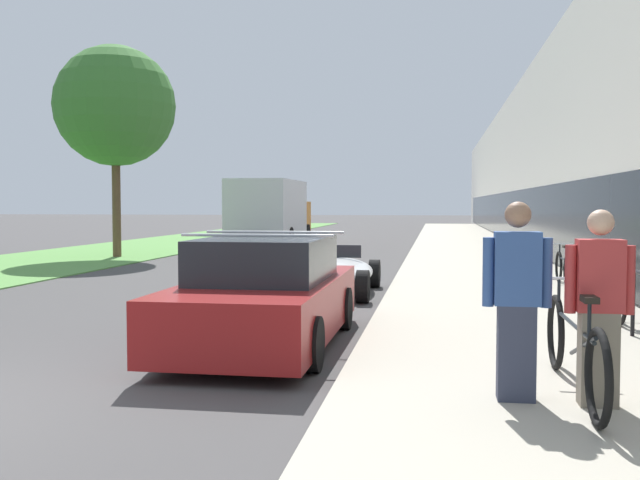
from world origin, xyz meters
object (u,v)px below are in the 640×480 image
at_px(person_rider, 599,308).
at_px(vintage_roadster_curbside, 327,273).
at_px(cruiser_bike_middle, 603,278).
at_px(moving_truck, 271,212).
at_px(street_tree_far, 115,106).
at_px(cruiser_bike_nearest, 611,295).
at_px(tandem_bicycle, 574,349).
at_px(parked_sedan_curbside, 266,296).
at_px(bike_rack_hoop, 639,298).
at_px(person_bystander, 517,301).
at_px(cruiser_bike_farthest, 563,267).

xyz_separation_m(person_rider, vintage_roadster_curbside, (-3.46, 7.92, -0.54)).
distance_m(cruiser_bike_middle, moving_truck, 20.41).
bearing_deg(street_tree_far, cruiser_bike_nearest, -41.99).
xyz_separation_m(tandem_bicycle, vintage_roadster_curbside, (-3.33, 7.59, -0.13)).
height_order(cruiser_bike_middle, parked_sedan_curbside, parked_sedan_curbside).
height_order(tandem_bicycle, moving_truck, moving_truck).
relative_size(person_rider, bike_rack_hoop, 1.90).
bearing_deg(parked_sedan_curbside, bike_rack_hoop, 4.99).
distance_m(bike_rack_hoop, moving_truck, 23.39).
height_order(bike_rack_hoop, cruiser_bike_middle, cruiser_bike_middle).
relative_size(person_rider, person_bystander, 0.96).
height_order(bike_rack_hoop, moving_truck, moving_truck).
xyz_separation_m(vintage_roadster_curbside, street_tree_far, (-8.42, 8.41, 4.62)).
height_order(bike_rack_hoop, cruiser_bike_nearest, cruiser_bike_nearest).
distance_m(bike_rack_hoop, cruiser_bike_farthest, 6.11).
distance_m(person_bystander, cruiser_bike_middle, 6.84).
relative_size(cruiser_bike_farthest, moving_truck, 0.24).
xyz_separation_m(tandem_bicycle, street_tree_far, (-11.75, 16.00, 4.50)).
height_order(parked_sedan_curbside, street_tree_far, street_tree_far).
height_order(cruiser_bike_middle, cruiser_bike_farthest, cruiser_bike_middle).
bearing_deg(street_tree_far, moving_truck, 67.10).
distance_m(tandem_bicycle, vintage_roadster_curbside, 8.29).
bearing_deg(cruiser_bike_farthest, bike_rack_hoop, -91.29).
bearing_deg(cruiser_bike_farthest, parked_sedan_curbside, -125.81).
distance_m(vintage_roadster_curbside, street_tree_far, 12.76).
bearing_deg(cruiser_bike_farthest, person_rider, -97.84).
height_order(person_bystander, moving_truck, moving_truck).
bearing_deg(parked_sedan_curbside, cruiser_bike_nearest, 23.06).
xyz_separation_m(moving_truck, street_tree_far, (-3.39, -8.02, 3.60)).
bearing_deg(tandem_bicycle, cruiser_bike_middle, 75.59).
bearing_deg(cruiser_bike_nearest, person_bystander, -111.74).
distance_m(parked_sedan_curbside, vintage_roadster_curbside, 5.29).
distance_m(person_rider, street_tree_far, 20.60).
distance_m(person_bystander, bike_rack_hoop, 3.47).
bearing_deg(person_bystander, street_tree_far, 124.65).
height_order(tandem_bicycle, cruiser_bike_middle, cruiser_bike_middle).
bearing_deg(parked_sedan_curbside, tandem_bicycle, -34.92).
relative_size(tandem_bicycle, street_tree_far, 0.38).
relative_size(moving_truck, street_tree_far, 0.96).
bearing_deg(vintage_roadster_curbside, cruiser_bike_nearest, -35.77).
height_order(cruiser_bike_middle, vintage_roadster_curbside, cruiser_bike_middle).
distance_m(bike_rack_hoop, street_tree_far, 19.10).
xyz_separation_m(tandem_bicycle, person_rider, (0.13, -0.33, 0.41)).
relative_size(cruiser_bike_middle, cruiser_bike_farthest, 1.14).
bearing_deg(vintage_roadster_curbside, moving_truck, 107.03).
xyz_separation_m(parked_sedan_curbside, moving_truck, (-5.06, 21.71, 0.79)).
bearing_deg(bike_rack_hoop, tandem_bicycle, -114.82).
xyz_separation_m(tandem_bicycle, parked_sedan_curbside, (-3.30, 2.30, 0.10)).
distance_m(cruiser_bike_nearest, street_tree_far, 18.12).
relative_size(bike_rack_hoop, parked_sedan_curbside, 0.19).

